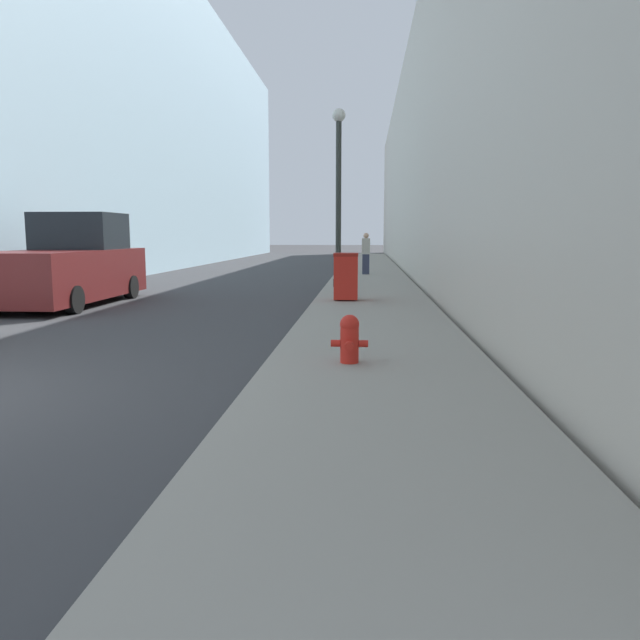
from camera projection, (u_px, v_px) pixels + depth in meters
sidewalk_right at (370, 280)px, 23.65m from camera, size 2.93×60.00×0.15m
building_left_glass at (61, 116)px, 31.63m from camera, size 12.00×60.00×15.51m
building_right_stone at (526, 166)px, 30.33m from camera, size 12.00×60.00×10.11m
fire_hydrant at (349, 338)px, 7.93m from camera, size 0.48×0.36×0.62m
trash_bin at (346, 276)px, 15.50m from camera, size 0.60×0.69×1.17m
lamppost at (339, 189)px, 19.11m from camera, size 0.40×0.40×5.40m
pickup_truck at (68, 266)px, 15.83m from camera, size 2.29×5.54×2.34m
pedestrian_on_sidewalk at (366, 253)px, 25.58m from camera, size 0.34×0.22×1.69m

